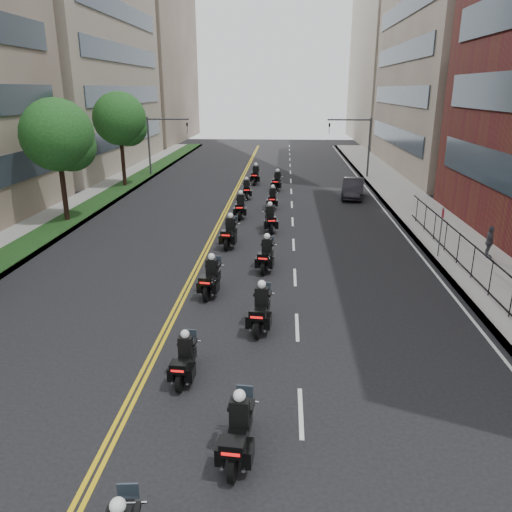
{
  "coord_description": "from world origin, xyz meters",
  "views": [
    {
      "loc": [
        2.67,
        -6.22,
        8.13
      ],
      "look_at": [
        1.52,
        13.33,
        1.55
      ],
      "focal_mm": 35.0,
      "sensor_mm": 36.0,
      "label": 1
    }
  ],
  "objects_px": {
    "pedestrian_c": "(490,242)",
    "motorcycle_2": "(185,360)",
    "motorcycle_9": "(273,199)",
    "motorcycle_1": "(239,432)",
    "motorcycle_5": "(266,256)",
    "motorcycle_3": "(261,310)",
    "motorcycle_8": "(241,207)",
    "motorcycle_10": "(246,190)",
    "motorcycle_4": "(211,279)",
    "motorcycle_6": "(230,234)",
    "motorcycle_12": "(256,176)",
    "motorcycle_7": "(270,220)",
    "parked_sedan": "(353,188)",
    "motorcycle_11": "(277,182)"
  },
  "relations": [
    {
      "from": "motorcycle_4",
      "to": "motorcycle_6",
      "type": "bearing_deg",
      "value": 96.2
    },
    {
      "from": "motorcycle_2",
      "to": "motorcycle_5",
      "type": "xyz_separation_m",
      "value": [
        2.01,
        9.48,
        0.09
      ]
    },
    {
      "from": "parked_sedan",
      "to": "motorcycle_11",
      "type": "bearing_deg",
      "value": 165.89
    },
    {
      "from": "motorcycle_8",
      "to": "motorcycle_12",
      "type": "relative_size",
      "value": 0.96
    },
    {
      "from": "motorcycle_3",
      "to": "motorcycle_4",
      "type": "relative_size",
      "value": 1.02
    },
    {
      "from": "motorcycle_5",
      "to": "motorcycle_8",
      "type": "distance_m",
      "value": 10.16
    },
    {
      "from": "motorcycle_6",
      "to": "pedestrian_c",
      "type": "relative_size",
      "value": 1.56
    },
    {
      "from": "motorcycle_1",
      "to": "motorcycle_9",
      "type": "distance_m",
      "value": 25.49
    },
    {
      "from": "motorcycle_6",
      "to": "motorcycle_11",
      "type": "height_order",
      "value": "motorcycle_6"
    },
    {
      "from": "motorcycle_10",
      "to": "motorcycle_2",
      "type": "bearing_deg",
      "value": -95.25
    },
    {
      "from": "motorcycle_10",
      "to": "motorcycle_11",
      "type": "distance_m",
      "value": 4.09
    },
    {
      "from": "motorcycle_1",
      "to": "motorcycle_2",
      "type": "distance_m",
      "value": 3.7
    },
    {
      "from": "motorcycle_3",
      "to": "motorcycle_8",
      "type": "distance_m",
      "value": 16.18
    },
    {
      "from": "pedestrian_c",
      "to": "motorcycle_5",
      "type": "bearing_deg",
      "value": 108.95
    },
    {
      "from": "motorcycle_2",
      "to": "motorcycle_5",
      "type": "relative_size",
      "value": 0.87
    },
    {
      "from": "motorcycle_11",
      "to": "motorcycle_12",
      "type": "distance_m",
      "value": 3.47
    },
    {
      "from": "pedestrian_c",
      "to": "motorcycle_7",
      "type": "bearing_deg",
      "value": 75.06
    },
    {
      "from": "motorcycle_5",
      "to": "motorcycle_10",
      "type": "distance_m",
      "value": 16.24
    },
    {
      "from": "motorcycle_9",
      "to": "parked_sedan",
      "type": "distance_m",
      "value": 7.41
    },
    {
      "from": "motorcycle_9",
      "to": "pedestrian_c",
      "type": "xyz_separation_m",
      "value": [
        11.01,
        -10.79,
        0.29
      ]
    },
    {
      "from": "motorcycle_2",
      "to": "motorcycle_9",
      "type": "distance_m",
      "value": 22.38
    },
    {
      "from": "motorcycle_6",
      "to": "motorcycle_10",
      "type": "distance_m",
      "value": 12.54
    },
    {
      "from": "pedestrian_c",
      "to": "motorcycle_2",
      "type": "bearing_deg",
      "value": 140.08
    },
    {
      "from": "motorcycle_3",
      "to": "pedestrian_c",
      "type": "distance_m",
      "value": 13.6
    },
    {
      "from": "pedestrian_c",
      "to": "motorcycle_6",
      "type": "bearing_deg",
      "value": 91.8
    },
    {
      "from": "motorcycle_7",
      "to": "motorcycle_10",
      "type": "xyz_separation_m",
      "value": [
        -2.13,
        9.3,
        -0.04
      ]
    },
    {
      "from": "motorcycle_4",
      "to": "pedestrian_c",
      "type": "distance_m",
      "value": 14.08
    },
    {
      "from": "pedestrian_c",
      "to": "parked_sedan",
      "type": "bearing_deg",
      "value": 26.44
    },
    {
      "from": "motorcycle_8",
      "to": "motorcycle_11",
      "type": "relative_size",
      "value": 1.0
    },
    {
      "from": "motorcycle_8",
      "to": "motorcycle_4",
      "type": "bearing_deg",
      "value": -91.24
    },
    {
      "from": "motorcycle_10",
      "to": "motorcycle_11",
      "type": "bearing_deg",
      "value": 49.78
    },
    {
      "from": "motorcycle_5",
      "to": "pedestrian_c",
      "type": "relative_size",
      "value": 1.48
    },
    {
      "from": "motorcycle_2",
      "to": "motorcycle_12",
      "type": "distance_m",
      "value": 31.79
    },
    {
      "from": "motorcycle_1",
      "to": "motorcycle_5",
      "type": "distance_m",
      "value": 12.68
    },
    {
      "from": "motorcycle_3",
      "to": "motorcycle_11",
      "type": "height_order",
      "value": "motorcycle_11"
    },
    {
      "from": "motorcycle_8",
      "to": "parked_sedan",
      "type": "height_order",
      "value": "motorcycle_8"
    },
    {
      "from": "motorcycle_2",
      "to": "motorcycle_8",
      "type": "xyz_separation_m",
      "value": [
        -0.09,
        19.43,
        0.11
      ]
    },
    {
      "from": "motorcycle_1",
      "to": "motorcycle_5",
      "type": "height_order",
      "value": "motorcycle_5"
    },
    {
      "from": "motorcycle_6",
      "to": "motorcycle_10",
      "type": "relative_size",
      "value": 1.11
    },
    {
      "from": "motorcycle_7",
      "to": "motorcycle_8",
      "type": "relative_size",
      "value": 0.98
    },
    {
      "from": "motorcycle_4",
      "to": "motorcycle_7",
      "type": "height_order",
      "value": "motorcycle_7"
    },
    {
      "from": "motorcycle_6",
      "to": "motorcycle_9",
      "type": "distance_m",
      "value": 9.48
    },
    {
      "from": "motorcycle_5",
      "to": "motorcycle_10",
      "type": "xyz_separation_m",
      "value": [
        -2.17,
        16.09,
        -0.04
      ]
    },
    {
      "from": "motorcycle_9",
      "to": "pedestrian_c",
      "type": "bearing_deg",
      "value": -43.53
    },
    {
      "from": "motorcycle_2",
      "to": "motorcycle_9",
      "type": "relative_size",
      "value": 0.91
    },
    {
      "from": "motorcycle_4",
      "to": "motorcycle_1",
      "type": "bearing_deg",
      "value": -71.36
    },
    {
      "from": "motorcycle_7",
      "to": "motorcycle_9",
      "type": "xyz_separation_m",
      "value": [
        -0.01,
        6.02,
        -0.04
      ]
    },
    {
      "from": "motorcycle_11",
      "to": "motorcycle_3",
      "type": "bearing_deg",
      "value": -82.92
    },
    {
      "from": "motorcycle_3",
      "to": "motorcycle_9",
      "type": "relative_size",
      "value": 1.06
    },
    {
      "from": "motorcycle_2",
      "to": "motorcycle_7",
      "type": "xyz_separation_m",
      "value": [
        1.96,
        16.27,
        0.09
      ]
    }
  ]
}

